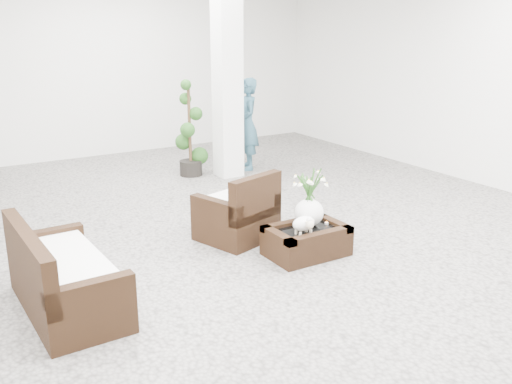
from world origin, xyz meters
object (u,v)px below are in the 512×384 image
armchair (236,206)px  topiary (190,129)px  loveseat (66,268)px  coffee_table (306,242)px

armchair → topiary: 3.20m
armchair → topiary: topiary is taller
armchair → loveseat: 2.35m
coffee_table → topiary: topiary is taller
coffee_table → topiary: size_ratio=0.55×
topiary → armchair: bearing=-104.9°
armchair → topiary: (0.82, 3.07, 0.39)m
coffee_table → armchair: 1.01m
armchair → topiary: bearing=-122.2°
coffee_table → armchair: size_ratio=1.05×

